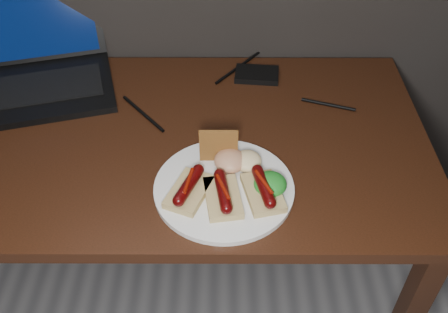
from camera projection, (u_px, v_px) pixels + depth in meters
name	position (u px, v px, depth m)	size (l,w,h in m)	color
desk	(142.00, 162.00, 1.27)	(1.40, 0.70, 0.75)	#37190D
laptop	(38.00, 65.00, 1.34)	(0.45, 0.44, 0.25)	black
hard_drive	(257.00, 75.00, 1.38)	(0.12, 0.08, 0.02)	black
desk_cables	(170.00, 97.00, 1.31)	(0.93, 0.42, 0.01)	black
plate	(224.00, 188.00, 1.07)	(0.30, 0.30, 0.01)	white
bread_sausage_left	(189.00, 189.00, 1.03)	(0.11, 0.13, 0.04)	tan
bread_sausage_center	(223.00, 195.00, 1.02)	(0.09, 0.12, 0.04)	tan
bread_sausage_right	(263.00, 190.00, 1.03)	(0.09, 0.13, 0.04)	tan
crispbread	(219.00, 146.00, 1.09)	(0.09, 0.01, 0.09)	#A66D2D
salad_greens	(270.00, 184.00, 1.04)	(0.07, 0.07, 0.04)	#136217
salsa_mound	(230.00, 161.00, 1.09)	(0.07, 0.07, 0.04)	maroon
coleslaw_mound	(247.00, 161.00, 1.10)	(0.06, 0.06, 0.04)	white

